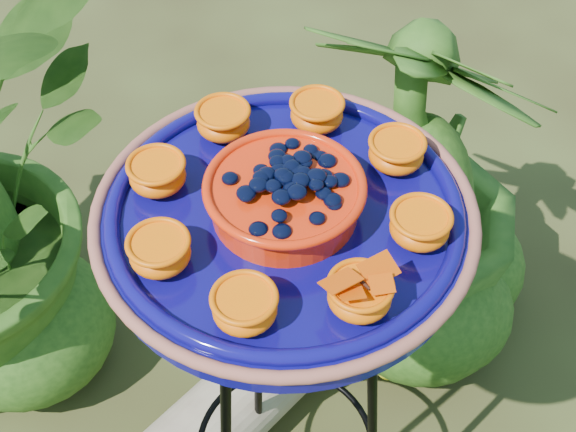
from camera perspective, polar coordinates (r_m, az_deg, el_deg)
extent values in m
torus|color=black|center=(1.07, -0.22, -1.65)|extent=(0.28, 0.28, 0.02)
cylinder|color=black|center=(1.53, -2.15, -8.83)|extent=(0.02, 0.09, 0.94)
cylinder|color=black|center=(1.45, 6.02, -14.48)|extent=(0.09, 0.06, 0.94)
cylinder|color=#0B0861|center=(1.04, -0.23, -0.44)|extent=(0.49, 0.49, 0.04)
torus|color=brown|center=(1.03, -0.23, 0.26)|extent=(0.50, 0.50, 0.02)
torus|color=#0B0861|center=(1.03, -0.23, 0.42)|extent=(0.46, 0.46, 0.02)
cylinder|color=red|center=(1.01, -0.24, 1.23)|extent=(0.19, 0.19, 0.05)
torus|color=red|center=(0.99, -0.24, 2.16)|extent=(0.21, 0.21, 0.01)
ellipsoid|color=black|center=(0.99, -0.24, 2.41)|extent=(0.17, 0.17, 0.03)
ellipsoid|color=#FF7502|center=(1.08, 7.69, 4.36)|extent=(0.07, 0.07, 0.04)
cylinder|color=orange|center=(1.07, 7.79, 5.08)|extent=(0.07, 0.07, 0.01)
ellipsoid|color=#FF7502|center=(1.13, 2.06, 7.19)|extent=(0.07, 0.07, 0.04)
cylinder|color=orange|center=(1.12, 2.08, 7.91)|extent=(0.07, 0.07, 0.01)
ellipsoid|color=#FF7502|center=(1.12, -4.62, 6.61)|extent=(0.07, 0.07, 0.04)
cylinder|color=orange|center=(1.11, -4.67, 7.32)|extent=(0.07, 0.07, 0.01)
ellipsoid|color=#FF7502|center=(1.06, -9.25, 2.80)|extent=(0.07, 0.07, 0.04)
cylinder|color=orange|center=(1.04, -9.37, 3.52)|extent=(0.07, 0.07, 0.01)
ellipsoid|color=#FF7502|center=(0.97, -9.08, -2.67)|extent=(0.07, 0.07, 0.04)
cylinder|color=orange|center=(0.95, -9.22, -1.97)|extent=(0.07, 0.07, 0.01)
ellipsoid|color=#FF7502|center=(0.91, -3.09, -6.61)|extent=(0.07, 0.07, 0.04)
cylinder|color=orange|center=(0.89, -3.14, -5.93)|extent=(0.07, 0.07, 0.01)
ellipsoid|color=#FF7502|center=(0.92, 5.10, -5.73)|extent=(0.07, 0.07, 0.04)
cylinder|color=orange|center=(0.91, 5.17, -5.04)|extent=(0.07, 0.07, 0.01)
ellipsoid|color=#FF7502|center=(1.00, 9.33, -0.84)|extent=(0.07, 0.07, 0.04)
cylinder|color=orange|center=(0.98, 9.46, -0.13)|extent=(0.07, 0.07, 0.01)
cylinder|color=black|center=(0.90, 5.22, -4.63)|extent=(0.01, 0.03, 0.00)
cube|color=#F43B04|center=(0.89, 3.76, -4.62)|extent=(0.05, 0.04, 0.01)
cube|color=#F43B04|center=(0.90, 6.48, -3.75)|extent=(0.05, 0.04, 0.01)
cylinder|color=tan|center=(1.90, -3.37, -12.89)|extent=(0.59, 0.42, 0.19)
imported|color=#204612|center=(1.82, 9.06, 2.24)|extent=(0.72, 0.72, 0.92)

